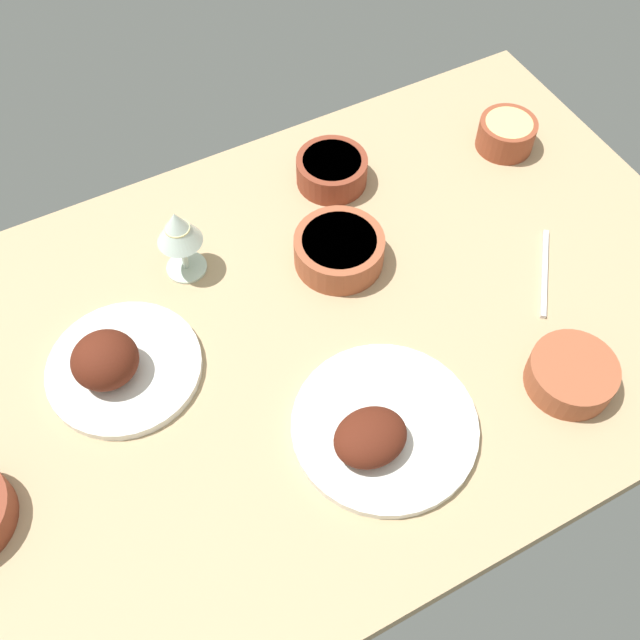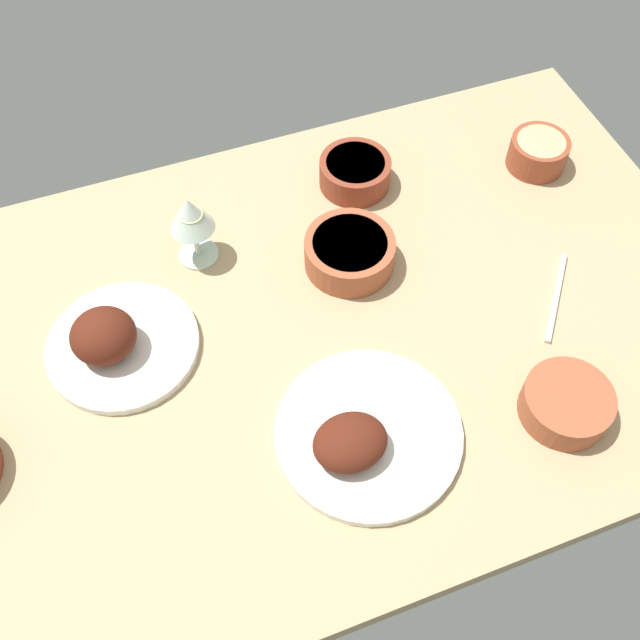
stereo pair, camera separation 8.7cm
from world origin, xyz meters
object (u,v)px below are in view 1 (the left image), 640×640
plate_center_main (116,364)px  bowl_soup (339,249)px  bowl_pasta (572,374)px  fork_loose (544,273)px  bowl_onions (332,170)px  wine_glass (178,231)px  bowl_potatoes (506,133)px  plate_near_viewer (379,430)px

plate_center_main → bowl_soup: bearing=5.2°
bowl_pasta → fork_loose: (10.04, 18.89, -2.40)cm
bowl_soup → bowl_onions: (8.01, 17.47, -0.13)cm
plate_center_main → wine_glass: wine_glass is taller
bowl_soup → bowl_potatoes: bearing=13.4°
bowl_onions → bowl_soup: bearing=-114.6°
bowl_potatoes → fork_loose: bearing=-113.0°
bowl_pasta → wine_glass: 66.14cm
bowl_potatoes → wine_glass: size_ratio=0.79×
plate_center_main → bowl_pasta: size_ratio=1.80×
plate_near_viewer → wine_glass: wine_glass is taller
bowl_pasta → wine_glass: bearing=132.0°
bowl_pasta → bowl_onions: size_ratio=1.02×
bowl_pasta → fork_loose: bearing=62.0°
bowl_potatoes → wine_glass: wine_glass is taller
bowl_soup → bowl_pasta: (19.90, -38.03, -0.31)cm
fork_loose → wine_glass: bearing=-80.2°
bowl_soup → plate_near_viewer: bearing=-108.6°
plate_near_viewer → bowl_soup: 33.81cm
bowl_soup → fork_loose: (29.94, -19.14, -2.70)cm
wine_glass → bowl_pasta: bearing=-48.0°
plate_center_main → fork_loose: plate_center_main is taller
plate_center_main → bowl_onions: plate_center_main is taller
plate_center_main → bowl_soup: size_ratio=1.57×
plate_near_viewer → bowl_onions: plate_near_viewer is taller
plate_near_viewer → fork_loose: (40.72, 12.88, -1.50)cm
bowl_pasta → plate_near_viewer: bearing=168.9°
plate_center_main → bowl_pasta: plate_center_main is taller
bowl_soup → wine_glass: (-24.10, 10.83, 6.82)cm
bowl_onions → plate_near_viewer: bearing=-110.8°
bowl_potatoes → wine_glass: 66.79cm
bowl_soup → bowl_pasta: 42.93cm
bowl_pasta → bowl_onions: bowl_onions is taller
plate_near_viewer → bowl_potatoes: bearing=38.4°
plate_center_main → bowl_soup: 41.58cm
plate_near_viewer → bowl_onions: size_ratio=2.12×
bowl_onions → wine_glass: wine_glass is taller
bowl_soup → bowl_pasta: bearing=-62.4°
fork_loose → bowl_onions: bearing=-110.2°
plate_center_main → bowl_onions: (49.42, 21.21, 0.11)cm
wine_glass → bowl_soup: bearing=-24.2°
plate_center_main → wine_glass: 23.71cm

